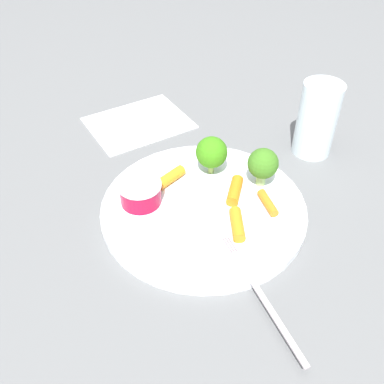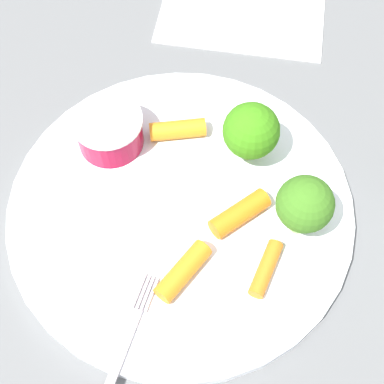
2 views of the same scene
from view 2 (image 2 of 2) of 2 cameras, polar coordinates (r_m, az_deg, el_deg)
name	(u,v)px [view 2 (image 2 of 2)]	position (r m, az deg, el deg)	size (l,w,h in m)	color
ground_plane	(177,211)	(0.46, -1.58, -1.98)	(2.40, 2.40, 0.00)	#5E5F60
plate	(177,207)	(0.46, -1.60, -1.63)	(0.29, 0.29, 0.01)	white
sauce_cup	(106,131)	(0.48, -9.08, 6.38)	(0.06, 0.06, 0.03)	maroon
broccoli_floret_0	(300,205)	(0.42, 11.36, -1.35)	(0.04, 0.04, 0.06)	#9BC474
broccoli_floret_1	(247,131)	(0.45, 5.85, 6.40)	(0.05, 0.05, 0.06)	#94AF57
carrot_stick_0	(174,130)	(0.48, -1.90, 6.58)	(0.02, 0.02, 0.05)	orange
carrot_stick_1	(184,271)	(0.42, -0.82, -8.34)	(0.02, 0.02, 0.05)	orange
carrot_stick_2	(236,214)	(0.44, 4.63, -2.28)	(0.02, 0.02, 0.05)	orange
carrot_stick_3	(262,269)	(0.42, 7.37, -8.03)	(0.01, 0.01, 0.05)	orange
napkin	(240,5)	(0.62, 5.11, 19.04)	(0.17, 0.14, 0.00)	white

